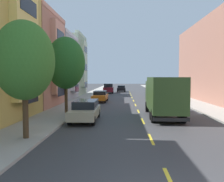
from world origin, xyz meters
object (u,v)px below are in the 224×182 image
object	(u,v)px
parked_wagon_sky	(169,97)
parked_hatchback_navy	(155,91)
street_tree_nearest	(24,61)
parked_wagon_champagne	(85,110)
delivery_box_truck	(164,94)
street_tree_second	(66,63)
parked_sedan_teal	(159,93)
parked_sedan_orange	(100,96)
moving_black_sedan	(121,88)
parked_suv_burgundy	(109,88)

from	to	relation	value
parked_wagon_sky	parked_hatchback_navy	bearing A→B (deg)	89.47
street_tree_nearest	parked_wagon_champagne	bearing A→B (deg)	69.02
delivery_box_truck	parked_hatchback_navy	world-z (taller)	delivery_box_truck
street_tree_second	parked_hatchback_navy	world-z (taller)	street_tree_second
parked_sedan_teal	parked_wagon_sky	bearing A→B (deg)	-90.25
parked_sedan_orange	parked_wagon_sky	distance (m)	8.77
parked_hatchback_navy	street_tree_nearest	bearing A→B (deg)	-108.84
street_tree_nearest	parked_wagon_champagne	distance (m)	6.83
parked_wagon_champagne	moving_black_sedan	size ratio (longest dim) A/B	1.05
street_tree_second	parked_hatchback_navy	xyz separation A→B (m)	(10.74, 22.96, -3.69)
parked_wagon_sky	parked_sedan_orange	bearing A→B (deg)	171.35
delivery_box_truck	moving_black_sedan	world-z (taller)	delivery_box_truck
parked_wagon_sky	parked_suv_burgundy	bearing A→B (deg)	115.36
street_tree_nearest	street_tree_second	bearing A→B (deg)	90.00
delivery_box_truck	parked_wagon_sky	distance (m)	10.71
street_tree_second	parked_suv_burgundy	bearing A→B (deg)	85.76
parked_suv_burgundy	parked_sedan_teal	bearing A→B (deg)	-49.91
parked_sedan_teal	street_tree_second	bearing A→B (deg)	-121.93
street_tree_nearest	parked_hatchback_navy	xyz separation A→B (m)	(10.74, 31.47, -3.30)
street_tree_nearest	parked_sedan_teal	distance (m)	27.93
delivery_box_truck	parked_hatchback_navy	distance (m)	24.27
parked_hatchback_navy	parked_suv_burgundy	size ratio (longest dim) A/B	0.83
parked_sedan_teal	parked_wagon_champagne	bearing A→B (deg)	-113.02
street_tree_nearest	parked_sedan_teal	world-z (taller)	street_tree_nearest
delivery_box_truck	parked_hatchback_navy	size ratio (longest dim) A/B	1.84
parked_sedan_orange	parked_sedan_teal	bearing A→B (deg)	36.98
parked_hatchback_navy	moving_black_sedan	world-z (taller)	parked_hatchback_navy
street_tree_second	moving_black_sedan	xyz separation A→B (m)	(4.60, 31.44, -3.69)
street_tree_second	street_tree_nearest	bearing A→B (deg)	-90.00
parked_sedan_orange	parked_suv_burgundy	distance (m)	16.80
street_tree_nearest	moving_black_sedan	world-z (taller)	street_tree_nearest
parked_wagon_sky	moving_black_sedan	distance (m)	23.02
street_tree_nearest	parked_hatchback_navy	bearing A→B (deg)	71.16
street_tree_nearest	parked_wagon_sky	distance (m)	20.92
parked_sedan_orange	moving_black_sedan	bearing A→B (deg)	82.77
delivery_box_truck	street_tree_nearest	bearing A→B (deg)	-138.08
moving_black_sedan	parked_hatchback_navy	bearing A→B (deg)	-54.10
parked_sedan_teal	parked_suv_burgundy	xyz separation A→B (m)	(-8.62, 10.24, 0.24)
parked_hatchback_navy	moving_black_sedan	size ratio (longest dim) A/B	0.90
street_tree_second	delivery_box_truck	world-z (taller)	street_tree_second
delivery_box_truck	parked_sedan_teal	xyz separation A→B (m)	(2.45, 18.25, -1.10)
delivery_box_truck	parked_hatchback_navy	bearing A→B (deg)	83.97
street_tree_nearest	moving_black_sedan	size ratio (longest dim) A/B	1.32
street_tree_nearest	parked_sedan_orange	size ratio (longest dim) A/B	1.31
street_tree_second	moving_black_sedan	bearing A→B (deg)	81.68
parked_hatchback_navy	delivery_box_truck	bearing A→B (deg)	-96.03
parked_sedan_orange	parked_suv_burgundy	bearing A→B (deg)	89.73
parked_sedan_teal	parked_hatchback_navy	bearing A→B (deg)	89.09
street_tree_nearest	street_tree_second	size ratio (longest dim) A/B	0.90
parked_sedan_orange	parked_hatchback_navy	xyz separation A→B (m)	(8.80, 12.42, 0.01)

